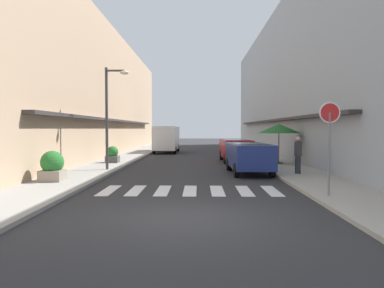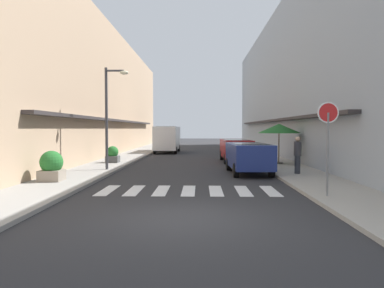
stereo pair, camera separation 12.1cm
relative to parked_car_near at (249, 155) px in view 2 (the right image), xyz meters
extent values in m
plane|color=#2B2B2D|center=(-2.72, 10.46, -0.92)|extent=(106.23, 106.23, 0.00)
cube|color=gray|center=(-7.77, 10.46, -0.86)|extent=(2.54, 67.60, 0.12)
cube|color=#9E998E|center=(2.32, 10.46, -0.86)|extent=(2.54, 67.60, 0.12)
cube|color=tan|center=(-11.54, 11.88, 4.11)|extent=(5.00, 45.46, 10.07)
cube|color=#332D2D|center=(-8.79, 11.88, 1.88)|extent=(0.50, 31.82, 0.16)
cube|color=#939EA8|center=(6.09, 11.88, 4.85)|extent=(5.00, 45.46, 11.55)
cube|color=#332D2D|center=(3.34, 11.88, 1.88)|extent=(0.50, 31.82, 0.16)
cube|color=silver|center=(-5.57, -4.91, -0.92)|extent=(0.45, 2.20, 0.01)
cube|color=silver|center=(-4.62, -4.91, -0.92)|extent=(0.45, 2.20, 0.01)
cube|color=silver|center=(-3.67, -4.91, -0.92)|extent=(0.45, 2.20, 0.01)
cube|color=silver|center=(-2.72, -4.91, -0.92)|extent=(0.45, 2.20, 0.01)
cube|color=silver|center=(-1.77, -4.91, -0.92)|extent=(0.45, 2.20, 0.01)
cube|color=silver|center=(-0.82, -4.91, -0.92)|extent=(0.45, 2.20, 0.01)
cube|color=silver|center=(0.13, -4.91, -0.92)|extent=(0.45, 2.20, 0.01)
cube|color=navy|center=(0.00, 0.04, -0.04)|extent=(1.92, 4.23, 1.13)
cube|color=black|center=(0.00, -0.17, 0.27)|extent=(1.57, 2.39, 0.56)
cylinder|color=black|center=(-0.85, 1.38, -0.60)|extent=(0.25, 0.65, 0.64)
cylinder|color=black|center=(0.74, 1.44, -0.60)|extent=(0.25, 0.65, 0.64)
cylinder|color=black|center=(-0.74, -1.37, -0.60)|extent=(0.25, 0.65, 0.64)
cylinder|color=black|center=(0.85, -1.30, -0.60)|extent=(0.25, 0.65, 0.64)
cube|color=maroon|center=(0.00, 6.35, -0.04)|extent=(1.86, 4.50, 1.13)
cube|color=black|center=(0.00, 6.13, 0.27)|extent=(1.53, 2.53, 0.56)
cylinder|color=black|center=(-0.83, 7.80, -0.60)|extent=(0.24, 0.65, 0.64)
cylinder|color=black|center=(0.76, 7.84, -0.60)|extent=(0.24, 0.65, 0.64)
cylinder|color=black|center=(-0.76, 4.86, -0.60)|extent=(0.24, 0.65, 0.64)
cylinder|color=black|center=(0.83, 4.90, -0.60)|extent=(0.24, 0.65, 0.64)
cube|color=silver|center=(-5.30, 15.53, 0.41)|extent=(2.05, 5.43, 2.03)
cube|color=black|center=(-5.30, 15.26, 1.17)|extent=(1.69, 3.05, 0.56)
cylinder|color=black|center=(-6.16, 17.33, -0.60)|extent=(0.23, 0.64, 0.64)
cylinder|color=black|center=(-4.37, 17.30, -0.60)|extent=(0.23, 0.64, 0.64)
cylinder|color=black|center=(-6.23, 13.77, -0.60)|extent=(0.23, 0.64, 0.64)
cylinder|color=black|center=(-4.44, 13.74, -0.60)|extent=(0.23, 0.64, 0.64)
cylinder|color=slate|center=(1.56, -6.41, 0.47)|extent=(0.07, 0.07, 2.54)
cylinder|color=red|center=(1.56, -6.41, 1.74)|extent=(0.64, 0.03, 0.64)
torus|color=white|center=(1.56, -6.41, 1.74)|extent=(0.65, 0.05, 0.65)
cylinder|color=#38383D|center=(-7.03, 0.69, 1.74)|extent=(0.14, 0.14, 5.09)
cylinder|color=#38383D|center=(-6.58, 0.69, 4.14)|extent=(0.90, 0.10, 0.10)
ellipsoid|color=beige|center=(-6.13, 0.69, 4.04)|extent=(0.44, 0.28, 0.20)
cylinder|color=#262626|center=(2.30, 4.01, -0.77)|extent=(0.48, 0.48, 0.06)
cylinder|color=#4C3823|center=(2.30, 4.01, 0.23)|extent=(0.06, 0.06, 2.07)
cone|color=#19511E|center=(2.30, 4.01, 1.26)|extent=(2.50, 2.50, 0.55)
cube|color=gray|center=(-8.17, -3.41, -0.59)|extent=(0.85, 0.85, 0.42)
sphere|color=#236628|center=(-8.17, -3.41, -0.06)|extent=(0.90, 0.90, 0.90)
cube|color=#4C4C4C|center=(-7.65, 4.49, -0.60)|extent=(0.76, 0.76, 0.40)
sphere|color=#236628|center=(-7.65, 4.49, -0.16)|extent=(0.70, 0.70, 0.70)
cylinder|color=#282B33|center=(2.12, -0.84, -0.39)|extent=(0.26, 0.26, 0.82)
cylinder|color=#333338|center=(2.12, -0.84, 0.34)|extent=(0.34, 0.34, 0.65)
sphere|color=tan|center=(2.12, -0.84, 0.78)|extent=(0.22, 0.22, 0.22)
camera|label=1|loc=(-2.44, -17.68, 1.25)|focal=34.45mm
camera|label=2|loc=(-2.32, -17.68, 1.25)|focal=34.45mm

